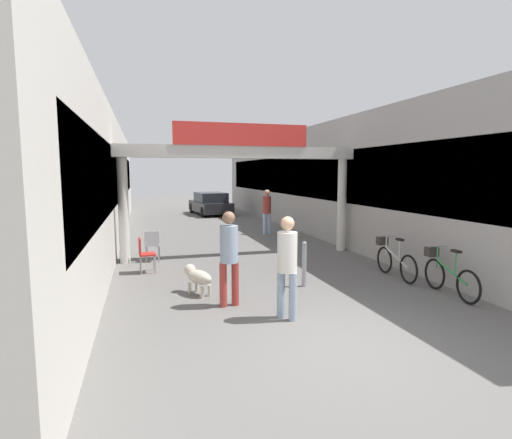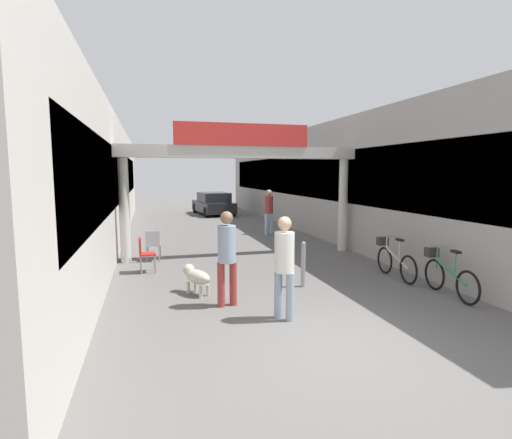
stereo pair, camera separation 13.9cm
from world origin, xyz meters
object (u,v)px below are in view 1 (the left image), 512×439
at_px(bicycle_silver_second, 393,259).
at_px(pedestrian_with_dog, 229,252).
at_px(bicycle_green_nearest, 447,274).
at_px(dog_on_leash, 197,276).
at_px(parked_car_black, 210,204).
at_px(pedestrian_carrying_crate, 267,208).
at_px(cafe_chair_aluminium_farther, 152,243).
at_px(bollard_post_metal, 304,264).
at_px(pedestrian_companion, 287,261).
at_px(cafe_chair_red_nearer, 144,252).

bearing_deg(bicycle_silver_second, pedestrian_with_dog, -166.95).
height_order(pedestrian_with_dog, bicycle_green_nearest, pedestrian_with_dog).
height_order(dog_on_leash, bicycle_silver_second, bicycle_silver_second).
height_order(dog_on_leash, parked_car_black, parked_car_black).
bearing_deg(pedestrian_carrying_crate, cafe_chair_aluminium_farther, -139.24).
bearing_deg(bollard_post_metal, dog_on_leash, 177.87).
relative_size(bicycle_silver_second, cafe_chair_aluminium_farther, 1.90).
distance_m(bicycle_green_nearest, cafe_chair_aluminium_farther, 7.53).
bearing_deg(bollard_post_metal, bicycle_green_nearest, -27.27).
relative_size(pedestrian_carrying_crate, bicycle_green_nearest, 1.08).
xyz_separation_m(pedestrian_with_dog, pedestrian_carrying_crate, (3.36, 8.30, 0.01)).
bearing_deg(parked_car_black, dog_on_leash, -100.38).
xyz_separation_m(pedestrian_with_dog, bicycle_green_nearest, (4.49, -0.53, -0.61)).
height_order(pedestrian_with_dog, parked_car_black, pedestrian_with_dog).
bearing_deg(pedestrian_companion, cafe_chair_aluminium_farther, 111.97).
height_order(pedestrian_with_dog, bicycle_silver_second, pedestrian_with_dog).
height_order(pedestrian_carrying_crate, bicycle_silver_second, pedestrian_carrying_crate).
relative_size(pedestrian_companion, bollard_post_metal, 1.76).
distance_m(dog_on_leash, bicycle_silver_second, 4.75).
relative_size(bollard_post_metal, cafe_chair_aluminium_farther, 1.14).
bearing_deg(pedestrian_with_dog, bicycle_silver_second, 13.05).
bearing_deg(bicycle_silver_second, pedestrian_carrying_crate, 97.06).
height_order(dog_on_leash, bollard_post_metal, bollard_post_metal).
distance_m(bollard_post_metal, cafe_chair_aluminium_farther, 4.70).
xyz_separation_m(bollard_post_metal, cafe_chair_aluminium_farther, (-3.17, 3.47, 0.02)).
distance_m(bicycle_silver_second, cafe_chair_red_nearer, 6.15).
height_order(pedestrian_with_dog, bollard_post_metal, pedestrian_with_dog).
xyz_separation_m(bicycle_green_nearest, bollard_post_metal, (-2.62, 1.35, 0.08)).
relative_size(cafe_chair_red_nearer, parked_car_black, 0.21).
height_order(bicycle_green_nearest, parked_car_black, parked_car_black).
height_order(pedestrian_with_dog, dog_on_leash, pedestrian_with_dog).
distance_m(bicycle_green_nearest, bicycle_silver_second, 1.53).
distance_m(pedestrian_companion, cafe_chair_red_nearer, 4.66).
height_order(pedestrian_carrying_crate, dog_on_leash, pedestrian_carrying_crate).
bearing_deg(pedestrian_with_dog, bicycle_green_nearest, -6.73).
height_order(pedestrian_companion, parked_car_black, pedestrian_companion).
height_order(pedestrian_companion, pedestrian_carrying_crate, pedestrian_carrying_crate).
height_order(pedestrian_with_dog, pedestrian_companion, pedestrian_with_dog).
bearing_deg(cafe_chair_aluminium_farther, pedestrian_with_dog, -73.13).
bearing_deg(pedestrian_with_dog, parked_car_black, 81.80).
distance_m(pedestrian_with_dog, bicycle_silver_second, 4.42).
bearing_deg(dog_on_leash, cafe_chair_red_nearer, 116.03).
distance_m(pedestrian_carrying_crate, cafe_chair_red_nearer, 7.19).
bearing_deg(pedestrian_carrying_crate, dog_on_leash, -117.45).
xyz_separation_m(dog_on_leash, parked_car_black, (2.88, 15.71, 0.27)).
height_order(pedestrian_carrying_crate, parked_car_black, pedestrian_carrying_crate).
relative_size(dog_on_leash, cafe_chair_red_nearer, 0.94).
distance_m(pedestrian_carrying_crate, bicycle_silver_second, 7.40).
bearing_deg(cafe_chair_aluminium_farther, dog_on_leash, -76.40).
bearing_deg(dog_on_leash, bicycle_silver_second, 0.96).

